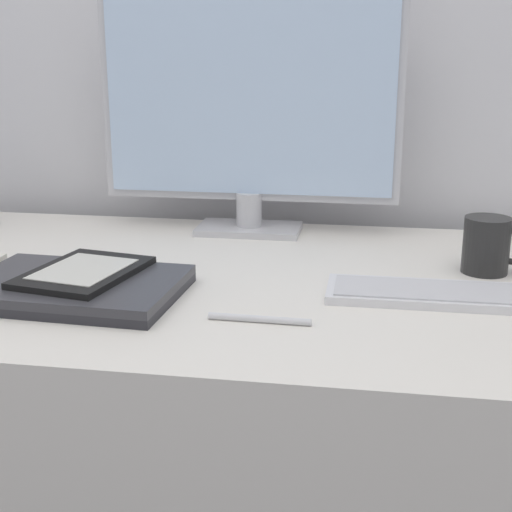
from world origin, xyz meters
The scene contains 7 objects.
desk centered at (0.00, 0.14, 0.35)m, with size 1.40×0.71×0.71m.
monitor centered at (0.00, 0.41, 0.95)m, with size 0.55×0.11×0.45m.
keyboard centered at (0.33, 0.08, 0.72)m, with size 0.31×0.11×0.01m.
laptop centered at (-0.18, 0.01, 0.72)m, with size 0.30×0.22×0.03m.
ereader centered at (-0.17, 0.03, 0.74)m, with size 0.17×0.21×0.01m.
coffee_mug centered at (0.41, 0.22, 0.75)m, with size 0.10×0.07×0.09m.
pen centered at (0.09, -0.05, 0.71)m, with size 0.13×0.01×0.01m.
Camera 1 is at (0.23, -0.88, 1.04)m, focal length 50.00 mm.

